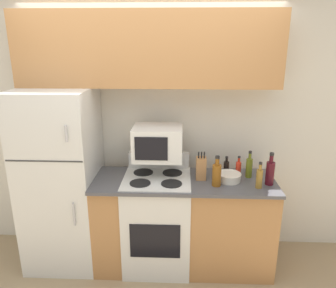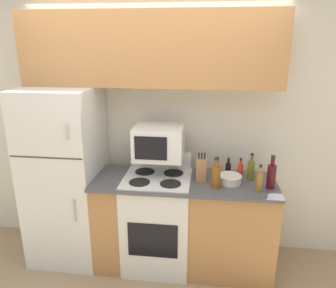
# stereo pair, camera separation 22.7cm
# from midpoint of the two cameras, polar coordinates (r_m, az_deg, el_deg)

# --- Properties ---
(ground_plane) EXTENTS (12.00, 12.00, 0.00)m
(ground_plane) POSITION_cam_midpoint_polar(r_m,az_deg,el_deg) (3.35, -5.86, -22.72)
(ground_plane) COLOR tan
(wall_back) EXTENTS (8.00, 0.05, 2.55)m
(wall_back) POSITION_cam_midpoint_polar(r_m,az_deg,el_deg) (3.40, -4.82, 2.36)
(wall_back) COLOR silver
(wall_back) RESTS_ON ground_plane
(lower_cabinets) EXTENTS (1.69, 0.62, 0.93)m
(lower_cabinets) POSITION_cam_midpoint_polar(r_m,az_deg,el_deg) (3.29, 0.68, -13.54)
(lower_cabinets) COLOR #B27A47
(lower_cabinets) RESTS_ON ground_plane
(refrigerator) EXTENTS (0.68, 0.72, 1.76)m
(refrigerator) POSITION_cam_midpoint_polar(r_m,az_deg,el_deg) (3.39, -19.85, -5.80)
(refrigerator) COLOR silver
(refrigerator) RESTS_ON ground_plane
(upper_cabinets) EXTENTS (2.37, 0.36, 0.66)m
(upper_cabinets) POSITION_cam_midpoint_polar(r_m,az_deg,el_deg) (3.08, -5.70, 16.09)
(upper_cabinets) COLOR #B27A47
(upper_cabinets) RESTS_ON refrigerator
(stove) EXTENTS (0.63, 0.60, 1.10)m
(stove) POSITION_cam_midpoint_polar(r_m,az_deg,el_deg) (3.28, -3.90, -13.22)
(stove) COLOR silver
(stove) RESTS_ON ground_plane
(microwave) EXTENTS (0.46, 0.38, 0.30)m
(microwave) POSITION_cam_midpoint_polar(r_m,az_deg,el_deg) (3.05, -3.92, 0.22)
(microwave) COLOR silver
(microwave) RESTS_ON stove
(knife_block) EXTENTS (0.09, 0.10, 0.27)m
(knife_block) POSITION_cam_midpoint_polar(r_m,az_deg,el_deg) (3.04, 3.66, -4.25)
(knife_block) COLOR #B27A47
(knife_block) RESTS_ON lower_cabinets
(bowl) EXTENTS (0.22, 0.22, 0.08)m
(bowl) POSITION_cam_midpoint_polar(r_m,az_deg,el_deg) (3.05, 8.49, -5.69)
(bowl) COLOR silver
(bowl) RESTS_ON lower_cabinets
(bottle_hot_sauce) EXTENTS (0.05, 0.05, 0.20)m
(bottle_hot_sauce) POSITION_cam_midpoint_polar(r_m,az_deg,el_deg) (3.16, 10.16, -4.22)
(bottle_hot_sauce) COLOR red
(bottle_hot_sauce) RESTS_ON lower_cabinets
(bottle_vinegar) EXTENTS (0.06, 0.06, 0.24)m
(bottle_vinegar) POSITION_cam_midpoint_polar(r_m,az_deg,el_deg) (2.94, 13.51, -5.79)
(bottle_vinegar) COLOR olive
(bottle_vinegar) RESTS_ON lower_cabinets
(bottle_soy_sauce) EXTENTS (0.05, 0.05, 0.18)m
(bottle_soy_sauce) POSITION_cam_midpoint_polar(r_m,az_deg,el_deg) (3.19, 8.11, -4.05)
(bottle_soy_sauce) COLOR black
(bottle_soy_sauce) RESTS_ON lower_cabinets
(bottle_whiskey) EXTENTS (0.08, 0.08, 0.28)m
(bottle_whiskey) POSITION_cam_midpoint_polar(r_m,az_deg,el_deg) (2.91, 6.27, -5.27)
(bottle_whiskey) COLOR brown
(bottle_whiskey) RESTS_ON lower_cabinets
(bottle_wine_red) EXTENTS (0.08, 0.08, 0.30)m
(bottle_wine_red) POSITION_cam_midpoint_polar(r_m,az_deg,el_deg) (3.03, 15.33, -4.78)
(bottle_wine_red) COLOR #470F19
(bottle_wine_red) RESTS_ON lower_cabinets
(bottle_olive_oil) EXTENTS (0.06, 0.06, 0.26)m
(bottle_olive_oil) POSITION_cam_midpoint_polar(r_m,az_deg,el_deg) (3.14, 11.95, -3.97)
(bottle_olive_oil) COLOR #5B6619
(bottle_olive_oil) RESTS_ON lower_cabinets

